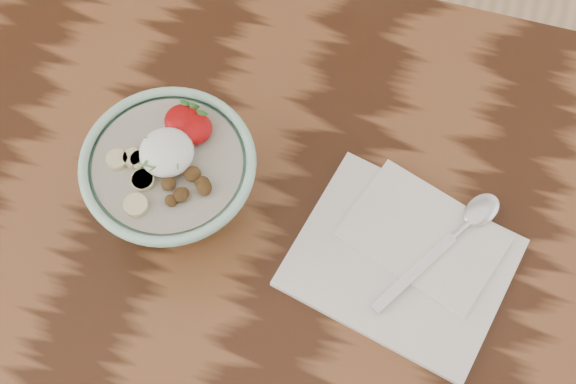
# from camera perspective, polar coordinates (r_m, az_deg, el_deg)

# --- Properties ---
(table) EXTENTS (1.60, 0.90, 0.75)m
(table) POSITION_cam_1_polar(r_m,az_deg,el_deg) (1.02, -11.18, -6.08)
(table) COLOR #341A0D
(table) RESTS_ON ground
(breakfast_bowl) EXTENTS (0.19, 0.19, 0.13)m
(breakfast_bowl) POSITION_cam_1_polar(r_m,az_deg,el_deg) (0.88, -8.22, 0.96)
(breakfast_bowl) COLOR #9ED4B8
(breakfast_bowl) RESTS_ON table
(napkin) EXTENTS (0.27, 0.24, 0.01)m
(napkin) POSITION_cam_1_polar(r_m,az_deg,el_deg) (0.91, 8.39, -4.58)
(napkin) COLOR white
(napkin) RESTS_ON table
(spoon) EXTENTS (0.12, 0.18, 0.01)m
(spoon) POSITION_cam_1_polar(r_m,az_deg,el_deg) (0.92, 12.48, -2.33)
(spoon) COLOR silver
(spoon) RESTS_ON napkin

